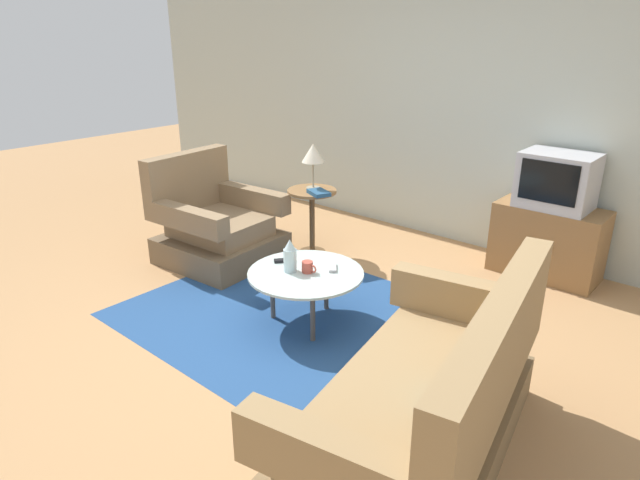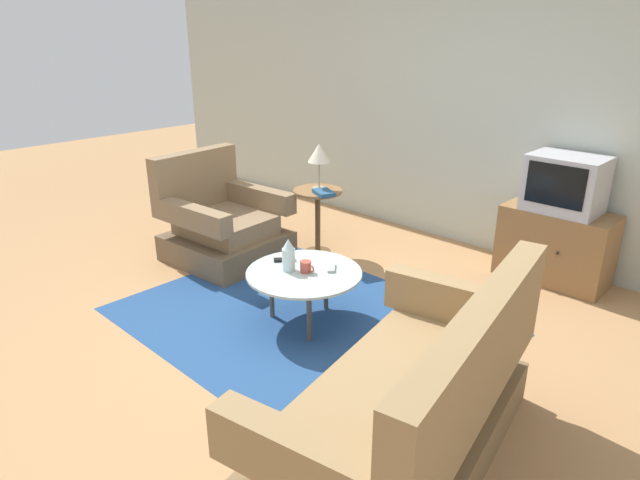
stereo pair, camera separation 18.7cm
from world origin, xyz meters
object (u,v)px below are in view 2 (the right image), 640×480
at_px(side_table, 318,209).
at_px(mug, 306,267).
at_px(coffee_table, 304,275).
at_px(book, 324,193).
at_px(armchair, 221,225).
at_px(tv_stand, 555,246).
at_px(television, 565,184).
at_px(couch, 409,410).
at_px(table_lamp, 319,155).
at_px(tv_remote_dark, 284,260).
at_px(vase, 288,255).
at_px(tv_remote_silver, 331,268).

bearing_deg(side_table, mug, -49.72).
bearing_deg(mug, coffee_table, -159.70).
bearing_deg(mug, book, 127.16).
xyz_separation_m(armchair, book, (0.74, 0.59, 0.34)).
distance_m(coffee_table, tv_stand, 2.21).
bearing_deg(television, couch, -82.36).
height_order(coffee_table, television, television).
bearing_deg(mug, table_lamp, 129.77).
xyz_separation_m(side_table, tv_remote_dark, (0.60, -0.98, -0.03)).
bearing_deg(mug, armchair, 166.89).
distance_m(vase, tv_remote_dark, 0.20).
height_order(armchair, television, television).
height_order(armchair, table_lamp, table_lamp).
bearing_deg(vase, book, 120.93).
xyz_separation_m(side_table, mug, (0.85, -1.00, -0.00)).
relative_size(tv_stand, mug, 7.11).
bearing_deg(armchair, television, 119.60).
height_order(side_table, table_lamp, table_lamp).
bearing_deg(vase, table_lamp, 124.34).
bearing_deg(vase, couch, -21.72).
bearing_deg(television, tv_remote_dark, -122.85).
xyz_separation_m(table_lamp, tv_remote_silver, (0.95, -0.87, -0.54)).
bearing_deg(table_lamp, mug, -50.23).
distance_m(coffee_table, book, 1.19).
bearing_deg(tv_remote_dark, tv_stand, -175.23).
xyz_separation_m(television, book, (-1.69, -1.03, -0.20)).
relative_size(vase, tv_remote_dark, 1.56).
xyz_separation_m(armchair, couch, (2.79, -0.98, 0.00)).
xyz_separation_m(mug, tv_remote_silver, (0.09, 0.16, -0.03)).
relative_size(coffee_table, vase, 3.43).
xyz_separation_m(coffee_table, table_lamp, (-0.84, 1.03, 0.58)).
relative_size(couch, tv_remote_silver, 12.18).
bearing_deg(book, tv_remote_dark, -40.77).
distance_m(table_lamp, mug, 1.43).
height_order(coffee_table, tv_remote_dark, tv_remote_dark).
xyz_separation_m(tv_stand, television, (0.00, 0.00, 0.54)).
distance_m(tv_stand, table_lamp, 2.16).
bearing_deg(coffee_table, couch, -25.13).
xyz_separation_m(armchair, side_table, (0.60, 0.67, 0.14)).
distance_m(television, mug, 2.23).
height_order(side_table, tv_stand, side_table).
xyz_separation_m(coffee_table, vase, (-0.09, -0.06, 0.15)).
height_order(tv_remote_dark, book, book).
relative_size(tv_stand, table_lamp, 2.08).
height_order(mug, tv_remote_dark, mug).
height_order(armchair, vase, armchair).
relative_size(tv_stand, vase, 3.64).
bearing_deg(mug, television, 63.19).
xyz_separation_m(side_table, book, (0.15, -0.07, 0.20)).
distance_m(vase, book, 1.17).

